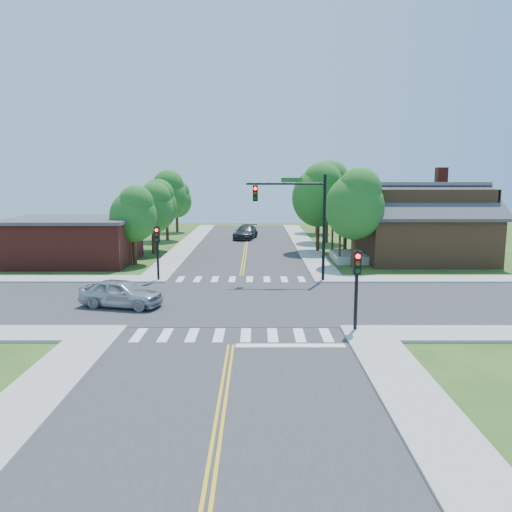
{
  "coord_description": "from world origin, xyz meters",
  "views": [
    {
      "loc": [
        1.08,
        -27.66,
        7.01
      ],
      "look_at": [
        1.05,
        2.85,
        2.2
      ],
      "focal_mm": 35.0,
      "sensor_mm": 36.0,
      "label": 1
    }
  ],
  "objects_px": {
    "signal_pole_se": "(357,275)",
    "car_silver": "(121,294)",
    "signal_pole_nw": "(157,243)",
    "car_dgrey": "(246,233)",
    "house_ne": "(423,222)",
    "signal_mast_ne": "(299,210)"
  },
  "relations": [
    {
      "from": "signal_pole_se",
      "to": "car_silver",
      "type": "bearing_deg",
      "value": 159.76
    },
    {
      "from": "signal_pole_se",
      "to": "car_silver",
      "type": "distance_m",
      "value": 12.8
    },
    {
      "from": "signal_mast_ne",
      "to": "car_silver",
      "type": "bearing_deg",
      "value": -146.17
    },
    {
      "from": "signal_mast_ne",
      "to": "signal_pole_nw",
      "type": "xyz_separation_m",
      "value": [
        -9.51,
        -0.01,
        -2.19
      ]
    },
    {
      "from": "signal_pole_nw",
      "to": "car_silver",
      "type": "distance_m",
      "value": 7.11
    },
    {
      "from": "signal_pole_nw",
      "to": "car_dgrey",
      "type": "bearing_deg",
      "value": 77.09
    },
    {
      "from": "signal_mast_ne",
      "to": "signal_pole_se",
      "type": "xyz_separation_m",
      "value": [
        1.69,
        -11.21,
        -2.19
      ]
    },
    {
      "from": "signal_pole_nw",
      "to": "signal_pole_se",
      "type": "bearing_deg",
      "value": -45.0
    },
    {
      "from": "signal_pole_se",
      "to": "signal_pole_nw",
      "type": "bearing_deg",
      "value": 135.0
    },
    {
      "from": "signal_pole_se",
      "to": "house_ne",
      "type": "height_order",
      "value": "house_ne"
    },
    {
      "from": "signal_mast_ne",
      "to": "signal_pole_nw",
      "type": "bearing_deg",
      "value": -179.93
    },
    {
      "from": "car_dgrey",
      "to": "signal_pole_se",
      "type": "bearing_deg",
      "value": -69.86
    },
    {
      "from": "signal_pole_se",
      "to": "car_dgrey",
      "type": "height_order",
      "value": "signal_pole_se"
    },
    {
      "from": "house_ne",
      "to": "car_dgrey",
      "type": "xyz_separation_m",
      "value": [
        -15.28,
        15.03,
        -2.56
      ]
    },
    {
      "from": "house_ne",
      "to": "car_silver",
      "type": "bearing_deg",
      "value": -144.11
    },
    {
      "from": "signal_pole_nw",
      "to": "house_ne",
      "type": "distance_m",
      "value": 22.45
    },
    {
      "from": "signal_mast_ne",
      "to": "signal_pole_se",
      "type": "height_order",
      "value": "signal_mast_ne"
    },
    {
      "from": "signal_pole_nw",
      "to": "house_ne",
      "type": "height_order",
      "value": "house_ne"
    },
    {
      "from": "signal_pole_nw",
      "to": "car_silver",
      "type": "height_order",
      "value": "signal_pole_nw"
    },
    {
      "from": "signal_pole_nw",
      "to": "car_dgrey",
      "type": "relative_size",
      "value": 0.68
    },
    {
      "from": "signal_pole_nw",
      "to": "car_dgrey",
      "type": "xyz_separation_m",
      "value": [
        5.43,
        23.69,
        -1.9
      ]
    },
    {
      "from": "signal_pole_se",
      "to": "signal_pole_nw",
      "type": "relative_size",
      "value": 1.0
    }
  ]
}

